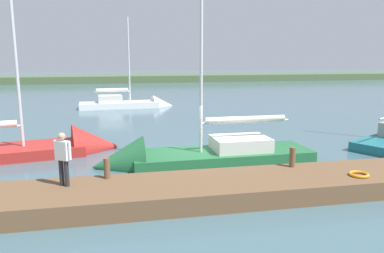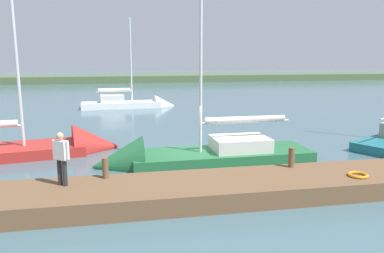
% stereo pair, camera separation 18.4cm
% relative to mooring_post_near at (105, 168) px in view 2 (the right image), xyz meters
% --- Properties ---
extents(ground_plane, '(200.00, 200.00, 0.00)m').
position_rel_mooring_post_near_xyz_m(ground_plane, '(-3.94, -3.77, -0.95)').
color(ground_plane, '#42606B').
extents(far_shoreline, '(180.00, 8.00, 2.40)m').
position_rel_mooring_post_near_xyz_m(far_shoreline, '(-3.94, -56.11, -0.95)').
color(far_shoreline, '#4C603D').
rests_on(far_shoreline, ground_plane).
extents(dock_pier, '(26.26, 2.58, 0.61)m').
position_rel_mooring_post_near_xyz_m(dock_pier, '(-3.94, 0.90, -0.65)').
color(dock_pier, brown).
rests_on(dock_pier, ground_plane).
extents(mooring_post_near, '(0.20, 0.20, 0.68)m').
position_rel_mooring_post_near_xyz_m(mooring_post_near, '(0.00, 0.00, 0.00)').
color(mooring_post_near, brown).
rests_on(mooring_post_near, dock_pier).
extents(mooring_post_far, '(0.22, 0.22, 0.72)m').
position_rel_mooring_post_near_xyz_m(mooring_post_far, '(-6.56, 0.00, 0.02)').
color(mooring_post_far, brown).
rests_on(mooring_post_far, dock_pier).
extents(life_ring_buoy, '(0.66, 0.66, 0.10)m').
position_rel_mooring_post_near_xyz_m(life_ring_buoy, '(-8.30, 1.42, -0.29)').
color(life_ring_buoy, orange).
rests_on(life_ring_buoy, dock_pier).
extents(sailboat_mid_channel, '(9.57, 2.57, 9.44)m').
position_rel_mooring_post_near_xyz_m(sailboat_mid_channel, '(-3.08, -3.21, -0.76)').
color(sailboat_mid_channel, '#236638').
rests_on(sailboat_mid_channel, ground_plane).
extents(sailboat_near_dock, '(9.41, 3.97, 10.73)m').
position_rel_mooring_post_near_xyz_m(sailboat_near_dock, '(3.17, -6.00, -0.75)').
color(sailboat_near_dock, '#B22823').
rests_on(sailboat_near_dock, ground_plane).
extents(sailboat_behind_pier, '(8.44, 2.53, 8.89)m').
position_rel_mooring_post_near_xyz_m(sailboat_behind_pier, '(-1.75, -21.69, -0.80)').
color(sailboat_behind_pier, white).
rests_on(sailboat_behind_pier, ground_plane).
extents(person_on_dock, '(0.54, 0.44, 1.69)m').
position_rel_mooring_post_near_xyz_m(person_on_dock, '(1.28, 0.47, 0.63)').
color(person_on_dock, '#28282D').
rests_on(person_on_dock, dock_pier).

